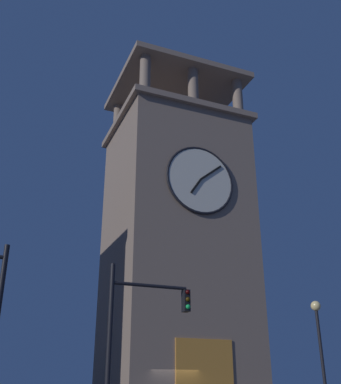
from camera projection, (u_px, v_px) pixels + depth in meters
clocktower at (176, 250)px, 29.27m from camera, size 8.51×7.90×24.89m
traffic_signal_near at (137, 326)px, 15.19m from camera, size 2.85×0.41×5.50m
street_lamp at (320, 338)px, 20.22m from camera, size 0.44×0.44×5.25m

